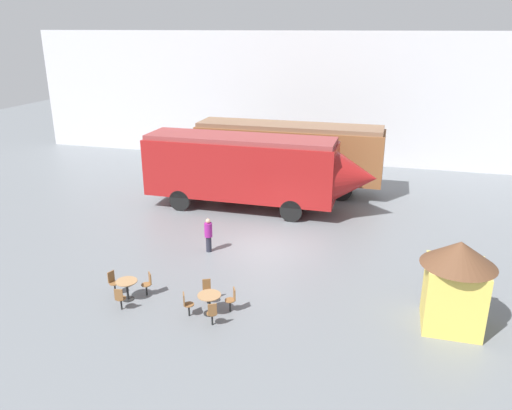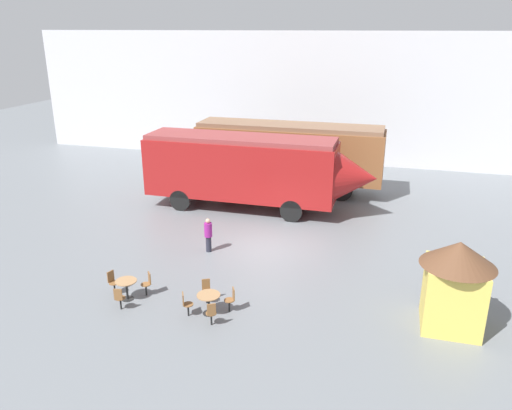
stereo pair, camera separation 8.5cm
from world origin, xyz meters
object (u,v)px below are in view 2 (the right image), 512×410
passenger_coach_wooden (289,151)px  streamlined_locomotive (255,168)px  cafe_table_near (126,285)px  cafe_table_mid (209,299)px  ticket_kiosk (455,280)px  cafe_chair_0 (119,297)px  visitor_person (208,234)px

passenger_coach_wooden → streamlined_locomotive: bearing=-104.9°
cafe_table_near → cafe_table_mid: bearing=-2.0°
ticket_kiosk → cafe_table_near: bearing=-173.3°
passenger_coach_wooden → cafe_table_near: (-2.88, -14.03, -1.83)m
passenger_coach_wooden → cafe_table_mid: (0.29, -14.14, -1.82)m
streamlined_locomotive → cafe_chair_0: size_ratio=13.81×
streamlined_locomotive → cafe_table_near: bearing=-100.3°
passenger_coach_wooden → visitor_person: passenger_coach_wooden is taller
visitor_person → ticket_kiosk: size_ratio=0.51×
cafe_table_near → cafe_chair_0: cafe_chair_0 is taller
passenger_coach_wooden → visitor_person: bearing=-99.0°
ticket_kiosk → cafe_table_mid: bearing=-169.8°
streamlined_locomotive → cafe_table_near: 10.53m
streamlined_locomotive → ticket_kiosk: (9.12, -8.91, -0.63)m
visitor_person → ticket_kiosk: 10.19m
cafe_table_mid → visitor_person: 5.04m
passenger_coach_wooden → ticket_kiosk: bearing=-57.5°
streamlined_locomotive → cafe_table_mid: streamlined_locomotive is taller
passenger_coach_wooden → visitor_person: 9.68m
streamlined_locomotive → ticket_kiosk: bearing=-44.3°
passenger_coach_wooden → cafe_chair_0: 15.14m
streamlined_locomotive → visitor_person: streamlined_locomotive is taller
cafe_table_near → visitor_person: 4.80m
streamlined_locomotive → cafe_chair_0: 11.23m
streamlined_locomotive → cafe_table_near: streamlined_locomotive is taller
cafe_table_mid → visitor_person: bearing=110.8°
streamlined_locomotive → visitor_person: 5.84m
cafe_table_near → visitor_person: (1.38, 4.59, 0.26)m
streamlined_locomotive → cafe_chair_0: (-1.73, -10.96, -1.79)m
streamlined_locomotive → cafe_table_near: (-1.86, -10.21, -1.74)m
cafe_table_mid → ticket_kiosk: ticket_kiosk is taller
passenger_coach_wooden → cafe_chair_0: passenger_coach_wooden is taller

